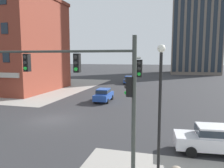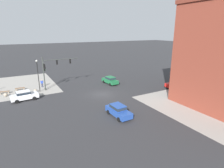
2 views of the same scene
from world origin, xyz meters
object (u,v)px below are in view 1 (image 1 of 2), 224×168
(car_main_northbound_near, at_px, (104,94))
(car_main_northbound_far, at_px, (214,138))
(street_lamp_corner_near, at_px, (160,98))
(car_cross_eastbound, at_px, (129,79))
(traffic_signal_main, at_px, (106,87))

(car_main_northbound_near, height_order, car_main_northbound_far, same)
(street_lamp_corner_near, relative_size, car_cross_eastbound, 1.40)
(car_main_northbound_near, relative_size, car_cross_eastbound, 0.99)
(traffic_signal_main, distance_m, car_cross_eastbound, 37.78)
(traffic_signal_main, xyz_separation_m, car_cross_eastbound, (-5.72, 37.18, -3.43))
(car_main_northbound_far, bearing_deg, car_cross_eastbound, 108.78)
(car_cross_eastbound, bearing_deg, car_main_northbound_far, -71.22)
(street_lamp_corner_near, relative_size, car_main_northbound_near, 1.41)
(traffic_signal_main, distance_m, street_lamp_corner_near, 2.58)
(traffic_signal_main, relative_size, car_main_northbound_near, 1.63)
(street_lamp_corner_near, xyz_separation_m, car_cross_eastbound, (-8.24, 36.93, -2.96))
(car_main_northbound_far, height_order, car_cross_eastbound, same)
(street_lamp_corner_near, bearing_deg, traffic_signal_main, -174.22)
(traffic_signal_main, relative_size, street_lamp_corner_near, 1.15)
(traffic_signal_main, height_order, car_main_northbound_far, traffic_signal_main)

